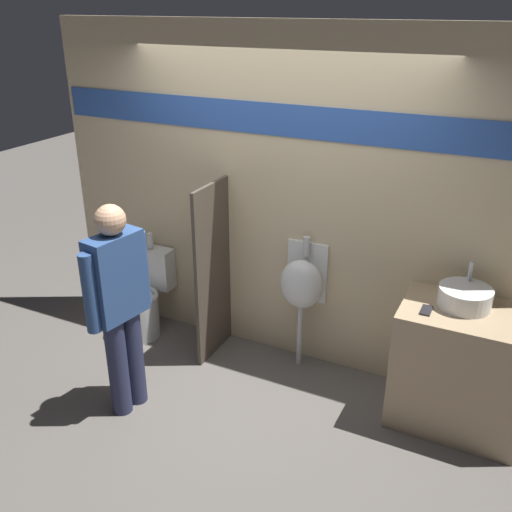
# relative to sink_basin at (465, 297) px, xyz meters

# --- Properties ---
(ground_plane) EXTENTS (16.00, 16.00, 0.00)m
(ground_plane) POSITION_rel_sink_basin_xyz_m (-1.50, -0.33, -0.98)
(ground_plane) COLOR #5B5651
(display_wall) EXTENTS (4.08, 0.07, 2.70)m
(display_wall) POSITION_rel_sink_basin_xyz_m (-1.50, 0.27, 0.38)
(display_wall) COLOR beige
(display_wall) RESTS_ON ground_plane
(sink_counter) EXTENTS (0.88, 0.60, 0.91)m
(sink_counter) POSITION_rel_sink_basin_xyz_m (0.05, -0.06, -0.52)
(sink_counter) COLOR tan
(sink_counter) RESTS_ON ground_plane
(sink_basin) EXTENTS (0.36, 0.36, 0.28)m
(sink_basin) POSITION_rel_sink_basin_xyz_m (0.00, 0.00, 0.00)
(sink_basin) COLOR silver
(sink_basin) RESTS_ON sink_counter
(cell_phone) EXTENTS (0.07, 0.14, 0.01)m
(cell_phone) POSITION_rel_sink_basin_xyz_m (-0.21, -0.18, -0.06)
(cell_phone) COLOR #232328
(cell_phone) RESTS_ON sink_counter
(divider_near_counter) EXTENTS (0.03, 0.53, 1.51)m
(divider_near_counter) POSITION_rel_sink_basin_xyz_m (-1.96, -0.03, -0.22)
(divider_near_counter) COLOR #4C4238
(divider_near_counter) RESTS_ON ground_plane
(urinal_near_counter) EXTENTS (0.36, 0.26, 1.13)m
(urinal_near_counter) POSITION_rel_sink_basin_xyz_m (-1.23, 0.12, -0.23)
(urinal_near_counter) COLOR silver
(urinal_near_counter) RESTS_ON ground_plane
(toilet) EXTENTS (0.38, 0.54, 0.92)m
(toilet) POSITION_rel_sink_basin_xyz_m (-2.70, -0.04, -0.66)
(toilet) COLOR silver
(toilet) RESTS_ON ground_plane
(person_in_vest) EXTENTS (0.24, 0.55, 1.61)m
(person_in_vest) POSITION_rel_sink_basin_xyz_m (-2.17, -0.97, -0.09)
(person_in_vest) COLOR #282D4C
(person_in_vest) RESTS_ON ground_plane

